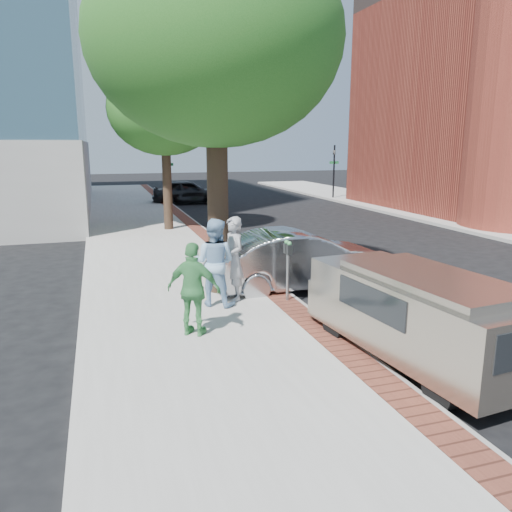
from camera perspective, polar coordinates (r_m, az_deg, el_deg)
name	(u,v)px	position (r m, az deg, el deg)	size (l,w,h in m)	color
ground	(265,317)	(11.41, 0.99, -7.01)	(120.00, 120.00, 0.00)	black
sidewalk	(157,249)	(18.67, -11.27, 0.77)	(5.00, 60.00, 0.15)	#9E9991
brick_strip	(215,244)	(19.01, -4.68, 1.42)	(0.60, 60.00, 0.01)	brown
curb	(224,245)	(19.10, -3.65, 1.25)	(0.10, 60.00, 0.15)	gray
sidewalk_far	(507,228)	(25.81, 26.76, 2.90)	(5.00, 60.00, 0.15)	#9E9991
signal_near	(168,170)	(32.51, -10.03, 9.65)	(0.70, 0.15, 3.80)	black
signal_far	(334,168)	(35.95, 8.90, 9.95)	(0.70, 0.15, 3.80)	black
tree_near	(215,41)	(12.63, -4.70, 23.27)	(6.00, 6.00, 8.51)	black
tree_far	(164,109)	(22.43, -10.44, 16.17)	(4.80, 4.80, 7.14)	black
parking_meter	(288,258)	(11.85, 3.66, -0.22)	(0.12, 0.32, 1.47)	gray
person_gray	(233,259)	(11.95, -2.60, -0.30)	(0.74, 0.48, 2.02)	#999A9E
person_officer	(215,262)	(11.57, -4.76, -0.72)	(0.99, 0.77, 2.04)	#8FB7DD
person_green	(194,289)	(9.79, -7.13, -3.81)	(1.09, 0.45, 1.86)	#439450
sedan_silver	(299,260)	(13.42, 4.92, -0.45)	(1.71, 4.90, 1.61)	#A5A7AC
bg_car	(188,192)	(33.50, -7.82, 7.30)	(1.87, 4.64, 1.58)	black
van	(411,311)	(9.39, 17.32, -5.98)	(2.22, 4.75, 1.70)	gray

